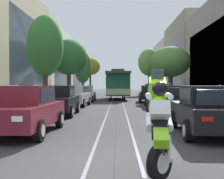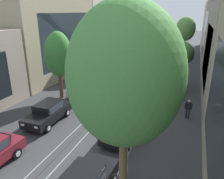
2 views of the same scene
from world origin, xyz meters
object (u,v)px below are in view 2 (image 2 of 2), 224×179
(parked_car_black_second_left, at_px, (48,112))
(street_tree_kerb_left_far, at_px, (140,26))
(street_tree_kerb_left_mid, at_px, (101,40))
(street_tree_kerb_right_mid, at_px, (186,29))
(pedestrian_on_right_pavement, at_px, (188,108))
(parked_car_black_fourth_right, at_px, (155,79))
(cable_car_trolley, at_px, (140,61))
(parked_car_blue_mid_right, at_px, (144,97))
(pedestrian_on_left_pavement, at_px, (178,90))
(street_tree_kerb_right_second, at_px, (176,54))
(pedestrian_crossing_far, at_px, (72,74))
(parked_car_black_second_right, at_px, (123,126))
(street_tree_kerb_left_fourth, at_px, (126,35))
(street_tree_kerb_left_second, at_px, (58,55))
(street_tree_kerb_right_near, at_px, (125,77))
(parked_car_silver_mid_left, at_px, (85,87))
(parked_car_grey_fourth_left, at_px, (106,73))

(parked_car_black_second_left, distance_m, street_tree_kerb_left_far, 36.86)
(street_tree_kerb_left_mid, bearing_deg, street_tree_kerb_right_mid, 55.40)
(street_tree_kerb_right_mid, bearing_deg, pedestrian_on_right_pavement, -85.42)
(parked_car_black_fourth_right, distance_m, cable_car_trolley, 5.88)
(parked_car_blue_mid_right, bearing_deg, pedestrian_on_left_pavement, 44.70)
(parked_car_blue_mid_right, relative_size, street_tree_kerb_right_second, 0.83)
(pedestrian_on_right_pavement, relative_size, pedestrian_crossing_far, 1.02)
(parked_car_black_fourth_right, relative_size, pedestrian_crossing_far, 2.78)
(parked_car_black_second_right, height_order, street_tree_kerb_left_fourth, street_tree_kerb_left_fourth)
(street_tree_kerb_left_second, distance_m, street_tree_kerb_left_fourth, 21.68)
(street_tree_kerb_left_mid, bearing_deg, parked_car_black_fourth_right, -22.18)
(street_tree_kerb_right_mid, bearing_deg, street_tree_kerb_right_near, -89.65)
(parked_car_black_fourth_right, xyz_separation_m, pedestrian_crossing_far, (-9.95, -1.61, 0.10))
(parked_car_black_fourth_right, bearing_deg, parked_car_blue_mid_right, -89.47)
(parked_car_silver_mid_left, relative_size, street_tree_kerb_right_near, 0.51)
(parked_car_blue_mid_right, xyz_separation_m, street_tree_kerb_left_mid, (-8.26, 9.30, 3.77))
(parked_car_black_second_right, xyz_separation_m, parked_car_black_fourth_right, (0.06, 11.79, 0.00))
(parked_car_blue_mid_right, relative_size, pedestrian_crossing_far, 2.77)
(street_tree_kerb_left_mid, distance_m, street_tree_kerb_left_fourth, 11.35)
(street_tree_kerb_left_second, distance_m, pedestrian_on_left_pavement, 12.10)
(parked_car_blue_mid_right, height_order, pedestrian_on_right_pavement, pedestrian_on_right_pavement)
(street_tree_kerb_left_second, xyz_separation_m, pedestrian_on_right_pavement, (12.07, -0.33, -3.42))
(parked_car_blue_mid_right, bearing_deg, street_tree_kerb_right_second, 72.36)
(parked_car_silver_mid_left, relative_size, pedestrian_crossing_far, 2.78)
(parked_car_grey_fourth_left, xyz_separation_m, pedestrian_on_left_pavement, (9.09, -3.53, 0.11))
(parked_car_black_second_right, height_order, parked_car_black_fourth_right, same)
(parked_car_grey_fourth_left, height_order, cable_car_trolley, cable_car_trolley)
(parked_car_blue_mid_right, bearing_deg, parked_car_grey_fourth_left, 134.71)
(street_tree_kerb_right_second, bearing_deg, street_tree_kerb_right_mid, 90.39)
(street_tree_kerb_left_mid, height_order, street_tree_kerb_right_near, street_tree_kerb_right_near)
(parked_car_black_second_left, height_order, street_tree_kerb_left_fourth, street_tree_kerb_left_fourth)
(street_tree_kerb_right_near, xyz_separation_m, street_tree_kerb_right_second, (-0.11, 19.20, -2.67))
(parked_car_blue_mid_right, bearing_deg, street_tree_kerb_right_mid, 85.48)
(parked_car_silver_mid_left, xyz_separation_m, pedestrian_on_right_pavement, (10.22, -1.94, 0.11))
(pedestrian_crossing_far, bearing_deg, street_tree_kerb_left_mid, 70.63)
(street_tree_kerb_right_second, height_order, pedestrian_on_right_pavement, street_tree_kerb_right_second)
(parked_car_grey_fourth_left, height_order, parked_car_black_second_right, same)
(parked_car_black_second_left, relative_size, pedestrian_crossing_far, 2.76)
(parked_car_black_second_left, relative_size, street_tree_kerb_right_mid, 0.60)
(parked_car_blue_mid_right, bearing_deg, street_tree_kerb_left_far, 104.69)
(parked_car_blue_mid_right, height_order, pedestrian_on_left_pavement, pedestrian_on_left_pavement)
(parked_car_silver_mid_left, height_order, parked_car_black_fourth_right, same)
(street_tree_kerb_right_second, bearing_deg, parked_car_black_second_right, -99.94)
(street_tree_kerb_right_second, relative_size, pedestrian_crossing_far, 3.35)
(parked_car_black_second_right, distance_m, pedestrian_on_right_pavement, 6.04)
(pedestrian_on_left_pavement, bearing_deg, street_tree_kerb_left_fourth, 121.63)
(street_tree_kerb_right_second, height_order, cable_car_trolley, street_tree_kerb_right_second)
(parked_car_black_fourth_right, distance_m, street_tree_kerb_left_fourth, 17.13)
(cable_car_trolley, bearing_deg, street_tree_kerb_right_second, -41.56)
(street_tree_kerb_right_mid, distance_m, pedestrian_on_left_pavement, 21.68)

